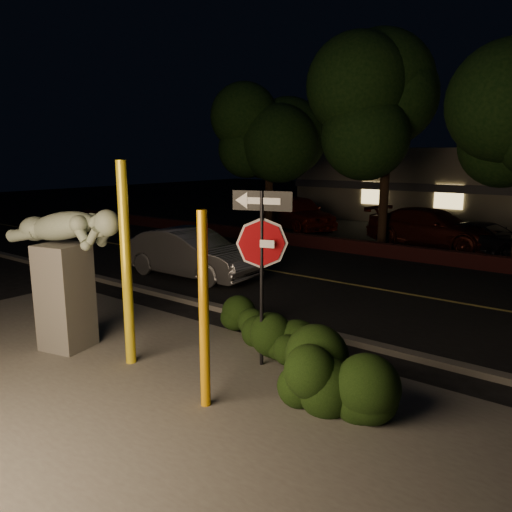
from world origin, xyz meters
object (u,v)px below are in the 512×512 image
(yellow_pole_right, at_px, (204,312))
(silver_sedan, at_px, (190,253))
(parked_car_red, at_px, (297,212))
(parked_car_darkred, at_px, (432,228))
(signpost, at_px, (262,244))
(sculpture, at_px, (64,263))
(parked_car_dark, at_px, (487,239))
(yellow_pole_left, at_px, (126,266))

(yellow_pole_right, distance_m, silver_sedan, 8.12)
(yellow_pole_right, bearing_deg, parked_car_red, 118.83)
(parked_car_darkred, bearing_deg, yellow_pole_right, -167.18)
(signpost, height_order, sculpture, signpost)
(signpost, height_order, parked_car_red, signpost)
(parked_car_darkred, bearing_deg, parked_car_dark, -89.48)
(yellow_pole_right, bearing_deg, sculpture, 179.05)
(yellow_pole_left, xyz_separation_m, parked_car_red, (-6.61, 15.54, -0.94))
(sculpture, height_order, silver_sedan, sculpture)
(yellow_pole_left, xyz_separation_m, parked_car_dark, (2.49, 14.52, -1.20))
(yellow_pole_right, bearing_deg, parked_car_dark, 88.59)
(yellow_pole_right, relative_size, silver_sedan, 0.66)
(yellow_pole_right, xyz_separation_m, signpost, (-0.22, 1.66, 0.72))
(silver_sedan, bearing_deg, sculpture, -159.93)
(yellow_pole_left, bearing_deg, parked_car_darkred, 88.54)
(yellow_pole_right, height_order, parked_car_red, yellow_pole_right)
(signpost, height_order, parked_car_darkred, signpost)
(yellow_pole_left, height_order, sculpture, yellow_pole_left)
(silver_sedan, bearing_deg, signpost, -126.97)
(parked_car_red, bearing_deg, yellow_pole_right, -124.54)
(yellow_pole_right, distance_m, signpost, 1.82)
(silver_sedan, distance_m, parked_car_darkred, 10.34)
(parked_car_red, bearing_deg, parked_car_dark, -69.73)
(parked_car_dark, bearing_deg, yellow_pole_left, -176.96)
(yellow_pole_left, height_order, yellow_pole_right, yellow_pole_left)
(sculpture, relative_size, parked_car_red, 0.55)
(yellow_pole_left, distance_m, sculpture, 1.51)
(yellow_pole_right, distance_m, parked_car_dark, 14.87)
(yellow_pole_left, distance_m, yellow_pole_right, 2.17)
(parked_car_darkred, distance_m, parked_car_dark, 2.13)
(yellow_pole_left, relative_size, parked_car_darkred, 0.67)
(signpost, bearing_deg, yellow_pole_right, -100.19)
(yellow_pole_left, bearing_deg, silver_sedan, 125.51)
(signpost, xyz_separation_m, parked_car_red, (-8.51, 14.20, -1.33))
(sculpture, bearing_deg, yellow_pole_left, -3.35)
(parked_car_dark, bearing_deg, parked_car_red, 96.40)
(yellow_pole_right, xyz_separation_m, sculpture, (-3.60, 0.06, 0.22))
(signpost, relative_size, parked_car_dark, 0.73)
(parked_car_red, distance_m, parked_car_darkred, 7.03)
(signpost, distance_m, silver_sedan, 7.02)
(silver_sedan, relative_size, parked_car_darkred, 0.84)
(parked_car_dark, bearing_deg, sculpture, 177.73)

